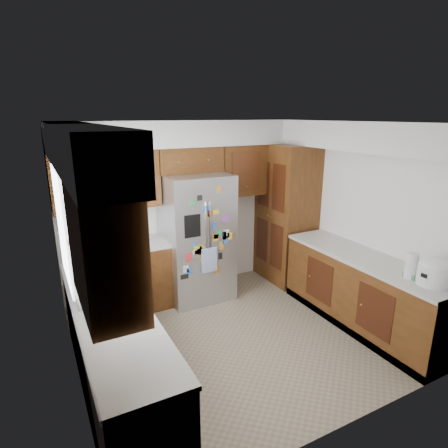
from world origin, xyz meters
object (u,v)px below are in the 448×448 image
at_px(pantry, 286,214).
at_px(fridge, 197,238).
at_px(paper_towel, 411,266).
at_px(rice_cooker, 435,271).

relative_size(pantry, fridge, 1.19).
distance_m(pantry, paper_towel, 2.27).
bearing_deg(fridge, rice_cooker, -59.38).
height_order(pantry, paper_towel, pantry).
bearing_deg(pantry, rice_cooker, -90.01).
distance_m(fridge, paper_towel, 2.73).
height_order(fridge, paper_towel, fridge).
height_order(fridge, rice_cooker, fridge).
distance_m(rice_cooker, paper_towel, 0.22).
xyz_separation_m(fridge, rice_cooker, (1.50, -2.53, 0.17)).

